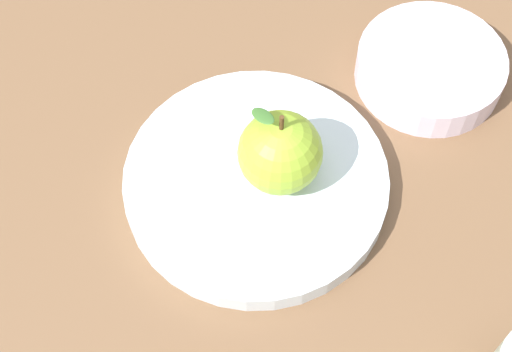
% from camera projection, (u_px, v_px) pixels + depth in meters
% --- Properties ---
extents(ground_plane, '(2.40, 2.40, 0.00)m').
position_uv_depth(ground_plane, '(272.00, 208.00, 0.65)').
color(ground_plane, brown).
extents(dinner_plate, '(0.22, 0.22, 0.02)m').
position_uv_depth(dinner_plate, '(256.00, 181.00, 0.65)').
color(dinner_plate, silver).
rests_on(dinner_plate, ground_plane).
extents(apple, '(0.07, 0.07, 0.08)m').
position_uv_depth(apple, '(275.00, 151.00, 0.62)').
color(apple, '#8CB22D').
rests_on(apple, dinner_plate).
extents(side_bowl, '(0.13, 0.13, 0.03)m').
position_uv_depth(side_bowl, '(431.00, 65.00, 0.70)').
color(side_bowl, silver).
rests_on(side_bowl, ground_plane).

